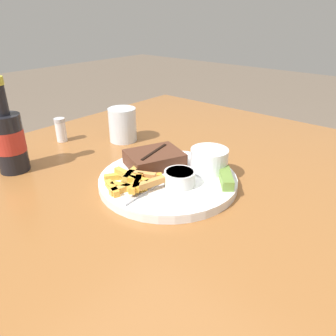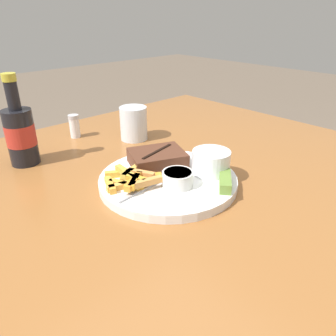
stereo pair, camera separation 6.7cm
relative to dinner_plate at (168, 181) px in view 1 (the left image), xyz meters
The scene contains 11 objects.
dining_table 0.09m from the dinner_plate, ahead, with size 1.20×1.05×0.75m.
dinner_plate is the anchor object (origin of this frame).
steak_portion 0.07m from the dinner_plate, 68.91° to the left, with size 0.14×0.13×0.03m.
fries_pile 0.08m from the dinner_plate, 160.48° to the left, with size 0.12×0.12×0.02m.
coleslaw_cup 0.10m from the dinner_plate, 30.09° to the right, with size 0.08×0.08×0.05m.
dipping_sauce_cup 0.05m from the dinner_plate, 105.69° to the right, with size 0.06×0.06×0.03m.
pickle_spear 0.12m from the dinner_plate, 61.60° to the right, with size 0.07×0.07×0.02m.
fork_utensil 0.08m from the dinner_plate, behind, with size 0.13×0.02×0.00m.
beer_bottle 0.36m from the dinner_plate, 119.28° to the left, with size 0.07×0.07×0.21m.
drinking_glass 0.29m from the dinner_plate, 66.41° to the left, with size 0.07×0.07×0.09m.
salt_shaker 0.39m from the dinner_plate, 90.73° to the left, with size 0.03×0.03×0.07m.
Camera 1 is at (-0.46, -0.39, 1.08)m, focal length 35.00 mm.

